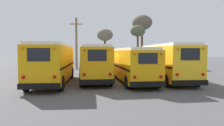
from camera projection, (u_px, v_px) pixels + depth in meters
ground_plane at (112, 81)px, 19.83m from camera, size 160.00×160.00×0.00m
school_bus_0 at (53, 62)px, 18.00m from camera, size 2.83×9.95×3.28m
school_bus_1 at (93, 61)px, 20.35m from camera, size 2.75×10.68×3.20m
school_bus_2 at (131, 63)px, 19.18m from camera, size 2.57×10.20×2.96m
school_bus_3 at (166, 61)px, 19.99m from camera, size 2.87×10.36×3.30m
utility_pole at (76, 43)px, 32.47m from camera, size 1.80×0.32×7.66m
bare_tree_0 at (105, 36)px, 39.29m from camera, size 2.91×2.91×6.77m
bare_tree_1 at (142, 23)px, 39.23m from camera, size 3.64×3.64×9.25m
bare_tree_2 at (138, 32)px, 35.15m from camera, size 2.45×2.45×6.94m
fence_line at (105, 65)px, 26.85m from camera, size 18.03×0.06×1.42m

